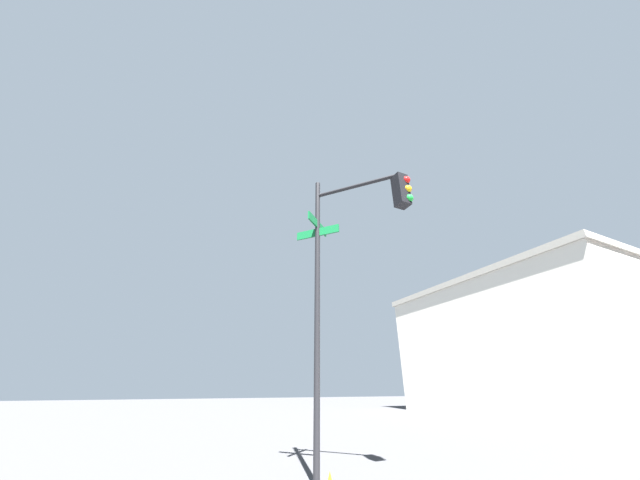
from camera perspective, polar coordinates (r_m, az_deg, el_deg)
The scene contains 2 objects.
traffic_signal_near at distance 6.67m, azimuth 6.61°, elevation -0.17°, with size 2.18×1.93×6.30m.
building_stucco at distance 29.93m, azimuth 39.17°, elevation -15.73°, with size 15.29×18.63×8.48m.
Camera 1 is at (-1.71, -9.26, 1.47)m, focal length 16.63 mm.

